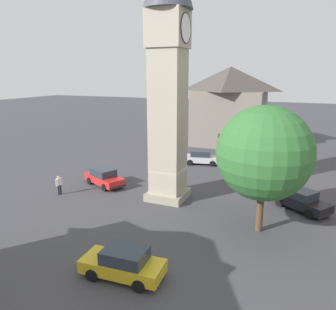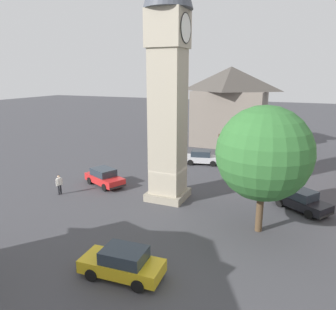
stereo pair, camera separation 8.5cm
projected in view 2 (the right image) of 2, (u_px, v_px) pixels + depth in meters
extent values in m
plane|color=#424247|center=(168.00, 198.00, 25.98)|extent=(200.00, 200.00, 0.00)
cube|color=gray|center=(168.00, 194.00, 25.91)|extent=(2.95, 2.95, 0.60)
cube|color=#ADA38E|center=(168.00, 124.00, 24.50)|extent=(2.36, 2.36, 10.93)
cube|color=#ADA38E|center=(168.00, 29.00, 22.84)|extent=(2.65, 2.65, 2.60)
cylinder|color=white|center=(151.00, 30.00, 23.36)|extent=(1.99, 0.04, 1.99)
torus|color=black|center=(151.00, 30.00, 23.36)|extent=(2.05, 0.06, 2.05)
cube|color=black|center=(150.00, 27.00, 23.32)|extent=(0.05, 0.02, 0.56)
cube|color=black|center=(152.00, 31.00, 23.64)|extent=(0.75, 0.02, 0.04)
cylinder|color=white|center=(186.00, 28.00, 22.33)|extent=(1.99, 0.04, 1.99)
torus|color=black|center=(186.00, 28.00, 22.32)|extent=(2.05, 0.06, 2.05)
cube|color=red|center=(105.00, 179.00, 28.80)|extent=(3.19, 4.44, 0.64)
cube|color=#28333D|center=(103.00, 172.00, 28.76)|extent=(2.27, 2.55, 0.64)
cylinder|color=black|center=(120.00, 183.00, 28.53)|extent=(0.46, 0.67, 0.64)
cylinder|color=black|center=(105.00, 187.00, 27.47)|extent=(0.46, 0.67, 0.64)
cylinder|color=black|center=(105.00, 177.00, 30.27)|extent=(0.46, 0.67, 0.64)
cylinder|color=black|center=(90.00, 181.00, 29.21)|extent=(0.46, 0.67, 0.64)
cube|color=black|center=(118.00, 187.00, 27.43)|extent=(1.58, 0.77, 0.16)
cube|color=black|center=(301.00, 203.00, 23.54)|extent=(3.74, 4.33, 0.64)
cube|color=#28333D|center=(300.00, 194.00, 23.51)|extent=(2.48, 2.61, 0.64)
cylinder|color=black|center=(323.00, 209.00, 23.00)|extent=(0.55, 0.65, 0.64)
cylinder|color=black|center=(309.00, 214.00, 22.18)|extent=(0.55, 0.65, 0.64)
cylinder|color=black|center=(294.00, 198.00, 25.03)|extent=(0.55, 0.65, 0.64)
cylinder|color=black|center=(280.00, 203.00, 24.21)|extent=(0.55, 0.65, 0.64)
cube|color=black|center=(326.00, 215.00, 21.93)|extent=(1.43, 1.05, 0.16)
cube|color=gold|center=(122.00, 266.00, 15.77)|extent=(1.95, 4.20, 0.64)
cube|color=#28333D|center=(124.00, 255.00, 15.57)|extent=(1.68, 2.19, 0.64)
cylinder|color=black|center=(92.00, 275.00, 15.51)|extent=(0.26, 0.65, 0.64)
cylinder|color=black|center=(108.00, 258.00, 16.97)|extent=(0.26, 0.65, 0.64)
cylinder|color=black|center=(138.00, 286.00, 14.70)|extent=(0.26, 0.65, 0.64)
cylinder|color=black|center=(151.00, 267.00, 16.16)|extent=(0.26, 0.65, 0.64)
cube|color=black|center=(87.00, 262.00, 16.48)|extent=(1.67, 0.22, 0.16)
cube|color=white|center=(252.00, 172.00, 30.77)|extent=(3.92, 4.25, 0.64)
cube|color=#28333D|center=(251.00, 166.00, 30.58)|extent=(2.54, 2.61, 0.64)
cylinder|color=black|center=(258.00, 172.00, 31.91)|extent=(0.58, 0.63, 0.64)
cylinder|color=black|center=(267.00, 176.00, 30.42)|extent=(0.58, 0.63, 0.64)
cylinder|color=black|center=(236.00, 174.00, 31.25)|extent=(0.58, 0.63, 0.64)
cylinder|color=black|center=(244.00, 179.00, 29.76)|extent=(0.58, 0.63, 0.64)
cube|color=black|center=(270.00, 173.00, 31.37)|extent=(1.36, 1.15, 0.16)
cube|color=silver|center=(202.00, 159.00, 35.69)|extent=(2.55, 4.37, 0.64)
cube|color=#28333D|center=(201.00, 153.00, 35.56)|extent=(1.98, 2.39, 0.64)
cylinder|color=black|center=(214.00, 160.00, 36.30)|extent=(0.35, 0.67, 0.64)
cylinder|color=black|center=(213.00, 164.00, 34.77)|extent=(0.35, 0.67, 0.64)
cylinder|color=black|center=(192.00, 159.00, 36.74)|extent=(0.35, 0.67, 0.64)
cylinder|color=black|center=(190.00, 162.00, 35.21)|extent=(0.35, 0.67, 0.64)
cube|color=black|center=(220.00, 162.00, 35.38)|extent=(1.65, 0.48, 0.16)
cylinder|color=black|center=(61.00, 189.00, 26.75)|extent=(0.13, 0.13, 0.82)
cylinder|color=black|center=(59.00, 190.00, 26.63)|extent=(0.13, 0.13, 0.82)
cube|color=white|center=(59.00, 182.00, 26.51)|extent=(0.42, 0.34, 0.60)
cylinder|color=white|center=(62.00, 181.00, 26.68)|extent=(0.09, 0.09, 0.60)
cylinder|color=white|center=(56.00, 183.00, 26.37)|extent=(0.09, 0.09, 0.60)
sphere|color=beige|center=(59.00, 176.00, 26.40)|extent=(0.22, 0.22, 0.22)
sphere|color=black|center=(59.00, 176.00, 26.40)|extent=(0.20, 0.20, 0.20)
cylinder|color=brown|center=(260.00, 208.00, 20.21)|extent=(0.44, 0.44, 3.06)
sphere|color=#337033|center=(264.00, 153.00, 19.34)|extent=(5.82, 5.82, 5.82)
cube|color=slate|center=(229.00, 118.00, 44.82)|extent=(7.20, 9.44, 7.51)
pyramid|color=#47423D|center=(231.00, 79.00, 43.50)|extent=(7.56, 9.92, 3.21)
cube|color=#422819|center=(222.00, 142.00, 42.27)|extent=(0.09, 1.10, 2.10)
cylinder|color=black|center=(234.00, 150.00, 32.93)|extent=(0.12, 0.12, 4.27)
sphere|color=beige|center=(235.00, 128.00, 32.37)|extent=(0.36, 0.36, 0.36)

